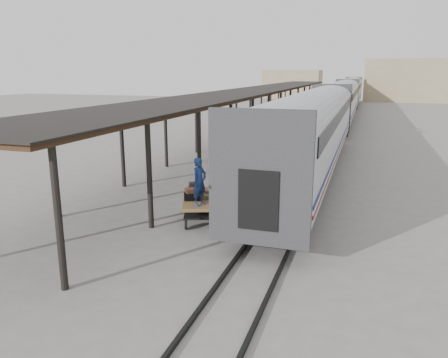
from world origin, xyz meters
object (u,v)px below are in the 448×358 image
luggage_tug (265,135)px  pedestrian (243,139)px  porter (199,182)px  baggage_cart (200,205)px

luggage_tug → pedestrian: size_ratio=1.14×
porter → pedestrian: (-2.89, 16.45, -0.95)m
luggage_tug → porter: (2.12, -20.10, 1.08)m
baggage_cart → luggage_tug: (-1.87, 19.45, 0.02)m
pedestrian → luggage_tug: bearing=-122.2°
pedestrian → porter: bearing=79.7°
baggage_cart → luggage_tug: size_ratio=1.47×
baggage_cart → porter: bearing=-88.8°
luggage_tug → porter: 20.24m
porter → baggage_cart: bearing=40.5°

